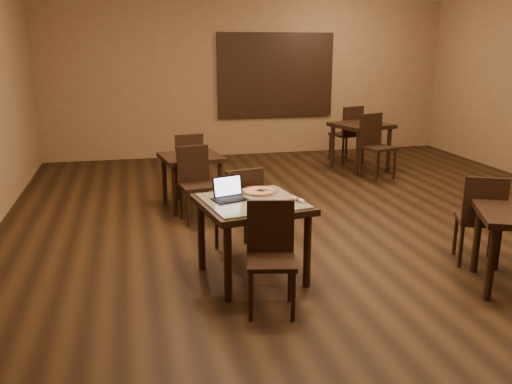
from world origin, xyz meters
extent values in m
plane|color=black|center=(0.00, 0.00, 0.00)|extent=(10.00, 10.00, 0.00)
cube|color=olive|center=(0.00, 5.00, 1.50)|extent=(8.00, 0.02, 3.00)
cube|color=#296899|center=(0.50, 4.97, 1.55)|extent=(2.20, 0.04, 1.50)
cube|color=black|center=(0.50, 4.95, 1.55)|extent=(2.34, 0.02, 1.64)
cylinder|color=black|center=(-1.62, -1.35, 0.35)|extent=(0.07, 0.07, 0.71)
cylinder|color=black|center=(-1.74, -0.60, 0.35)|extent=(0.07, 0.07, 0.71)
cylinder|color=black|center=(-0.87, -1.22, 0.35)|extent=(0.07, 0.07, 0.71)
cylinder|color=black|center=(-0.99, -0.47, 0.35)|extent=(0.07, 0.07, 0.71)
cube|color=black|center=(-1.30, -0.91, 0.72)|extent=(1.06, 1.06, 0.06)
cube|color=#26189E|center=(-1.30, -0.91, 0.76)|extent=(0.97, 0.97, 0.02)
cylinder|color=black|center=(-1.50, -1.74, 0.21)|extent=(0.04, 0.04, 0.42)
cylinder|color=black|center=(-1.43, -1.41, 0.21)|extent=(0.04, 0.04, 0.42)
cylinder|color=black|center=(-1.17, -1.81, 0.21)|extent=(0.04, 0.04, 0.42)
cylinder|color=black|center=(-1.10, -1.48, 0.21)|extent=(0.04, 0.04, 0.42)
cube|color=black|center=(-1.30, -1.61, 0.44)|extent=(0.47, 0.47, 0.04)
cube|color=black|center=(-1.27, -1.44, 0.68)|extent=(0.39, 0.12, 0.45)
cylinder|color=black|center=(-1.18, 0.00, 0.22)|extent=(0.04, 0.04, 0.43)
cylinder|color=black|center=(-1.10, -0.34, 0.22)|extent=(0.04, 0.04, 0.43)
cylinder|color=black|center=(-1.51, -0.08, 0.22)|extent=(0.04, 0.04, 0.43)
cylinder|color=black|center=(-1.43, -0.42, 0.22)|extent=(0.04, 0.04, 0.43)
cube|color=black|center=(-1.30, -0.21, 0.45)|extent=(0.49, 0.49, 0.04)
cube|color=black|center=(-1.26, -0.39, 0.70)|extent=(0.40, 0.13, 0.46)
cube|color=black|center=(-1.50, -0.86, 0.77)|extent=(0.34, 0.28, 0.01)
cube|color=black|center=(-1.50, -0.76, 0.87)|extent=(0.29, 0.13, 0.20)
cube|color=silver|center=(-1.50, -0.76, 0.87)|extent=(0.26, 0.11, 0.17)
cylinder|color=white|center=(-1.08, -1.09, 0.77)|extent=(0.24, 0.24, 0.01)
cylinder|color=silver|center=(-1.18, -0.67, 0.77)|extent=(0.36, 0.36, 0.01)
cylinder|color=beige|center=(-1.18, -0.67, 0.78)|extent=(0.31, 0.31, 0.02)
torus|color=#B7793A|center=(-1.18, -0.67, 0.78)|extent=(0.32, 0.32, 0.02)
cube|color=silver|center=(-1.16, -0.69, 0.79)|extent=(0.20, 0.22, 0.01)
cylinder|color=white|center=(-0.90, -1.05, 0.78)|extent=(0.08, 0.16, 0.03)
cylinder|color=maroon|center=(-0.90, -1.05, 0.78)|extent=(0.04, 0.04, 0.04)
cylinder|color=black|center=(1.34, 2.75, 0.38)|extent=(0.08, 0.08, 0.77)
cylinder|color=black|center=(1.14, 3.42, 0.38)|extent=(0.08, 0.08, 0.77)
cylinder|color=black|center=(2.00, 2.95, 0.38)|extent=(0.08, 0.08, 0.77)
cylinder|color=black|center=(1.81, 3.61, 0.38)|extent=(0.08, 0.08, 0.77)
cube|color=black|center=(1.57, 3.18, 0.78)|extent=(1.08, 1.08, 0.06)
cylinder|color=black|center=(1.44, 2.24, 0.24)|extent=(0.04, 0.04, 0.49)
cylinder|color=black|center=(1.33, 2.61, 0.24)|extent=(0.04, 0.04, 0.49)
cylinder|color=black|center=(1.82, 2.35, 0.24)|extent=(0.04, 0.04, 0.49)
cylinder|color=black|center=(1.70, 2.72, 0.24)|extent=(0.04, 0.04, 0.49)
cube|color=black|center=(1.57, 2.48, 0.51)|extent=(0.57, 0.57, 0.04)
cube|color=black|center=(1.51, 2.68, 0.79)|extent=(0.45, 0.17, 0.52)
cylinder|color=black|center=(1.70, 4.13, 0.24)|extent=(0.04, 0.04, 0.49)
cylinder|color=black|center=(1.82, 3.76, 0.24)|extent=(0.04, 0.04, 0.49)
cylinder|color=black|center=(1.33, 4.02, 0.24)|extent=(0.04, 0.04, 0.49)
cylinder|color=black|center=(1.44, 3.65, 0.24)|extent=(0.04, 0.04, 0.49)
cube|color=black|center=(1.57, 3.89, 0.51)|extent=(0.57, 0.57, 0.04)
cube|color=black|center=(1.63, 3.69, 0.79)|extent=(0.45, 0.17, 0.52)
cylinder|color=black|center=(-1.84, 1.18, 0.34)|extent=(0.07, 0.07, 0.68)
cylinder|color=black|center=(-1.94, 1.78, 0.34)|extent=(0.07, 0.07, 0.68)
cylinder|color=black|center=(-1.24, 1.27, 0.34)|extent=(0.07, 0.07, 0.68)
cylinder|color=black|center=(-1.33, 1.88, 0.34)|extent=(0.07, 0.07, 0.68)
cube|color=black|center=(-1.59, 1.53, 0.69)|extent=(0.88, 0.88, 0.06)
cylinder|color=black|center=(-1.73, 0.71, 0.22)|extent=(0.04, 0.04, 0.43)
cylinder|color=black|center=(-1.79, 1.05, 0.22)|extent=(0.04, 0.04, 0.43)
cylinder|color=black|center=(-1.39, 0.76, 0.22)|extent=(0.04, 0.04, 0.43)
cylinder|color=black|center=(-1.45, 1.10, 0.22)|extent=(0.04, 0.04, 0.43)
cube|color=black|center=(-1.59, 0.91, 0.45)|extent=(0.46, 0.46, 0.04)
cube|color=black|center=(-1.62, 1.09, 0.70)|extent=(0.40, 0.10, 0.46)
cylinder|color=black|center=(-1.45, 2.35, 0.22)|extent=(0.04, 0.04, 0.43)
cylinder|color=black|center=(-1.39, 2.01, 0.22)|extent=(0.04, 0.04, 0.43)
cylinder|color=black|center=(-1.79, 2.29, 0.22)|extent=(0.04, 0.04, 0.43)
cylinder|color=black|center=(-1.73, 1.95, 0.22)|extent=(0.04, 0.04, 0.43)
cube|color=black|center=(-1.59, 2.15, 0.45)|extent=(0.46, 0.46, 0.04)
cube|color=black|center=(-1.56, 1.97, 0.70)|extent=(0.40, 0.10, 0.46)
cylinder|color=black|center=(0.58, -1.84, 0.34)|extent=(0.07, 0.07, 0.68)
cylinder|color=black|center=(0.83, -1.28, 0.34)|extent=(0.07, 0.07, 0.68)
cylinder|color=black|center=(1.21, -0.97, 0.22)|extent=(0.04, 0.04, 0.43)
cylinder|color=black|center=(1.07, -1.29, 0.22)|extent=(0.04, 0.04, 0.43)
cylinder|color=black|center=(0.89, -0.83, 0.22)|extent=(0.04, 0.04, 0.43)
cylinder|color=black|center=(0.75, -1.15, 0.22)|extent=(0.04, 0.04, 0.43)
cube|color=black|center=(0.98, -1.06, 0.45)|extent=(0.53, 0.53, 0.04)
cube|color=black|center=(0.91, -1.22, 0.70)|extent=(0.38, 0.20, 0.46)
camera|label=1|loc=(-2.35, -5.56, 2.14)|focal=38.00mm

